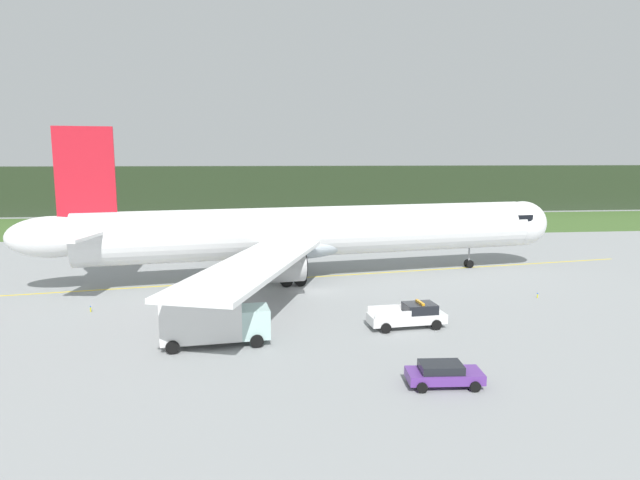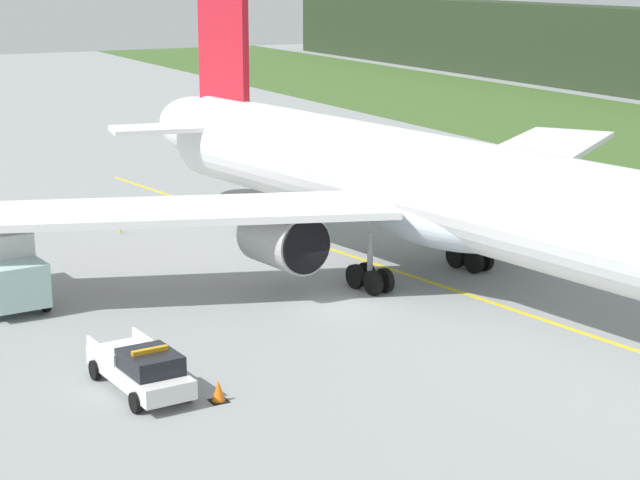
# 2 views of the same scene
# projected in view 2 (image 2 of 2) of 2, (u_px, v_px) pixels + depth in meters

# --- Properties ---
(ground) EXTENTS (320.00, 320.00, 0.00)m
(ground) POSITION_uv_depth(u_px,v_px,m) (338.00, 307.00, 51.98)
(ground) COLOR gray
(taxiway_centerline_main) EXTENTS (74.93, 12.00, 0.01)m
(taxiway_centerline_main) POSITION_uv_depth(u_px,v_px,m) (467.00, 294.00, 53.92)
(taxiway_centerline_main) COLOR yellow
(taxiway_centerline_main) RESTS_ON ground
(airliner) EXTENTS (56.88, 48.56, 15.32)m
(airliner) POSITION_uv_depth(u_px,v_px,m) (459.00, 196.00, 53.42)
(airliner) COLOR white
(airliner) RESTS_ON ground
(ops_pickup_truck) EXTENTS (5.87, 2.66, 1.94)m
(ops_pickup_truck) POSITION_uv_depth(u_px,v_px,m) (142.00, 369.00, 41.43)
(ops_pickup_truck) COLOR silver
(ops_pickup_truck) RESTS_ON ground
(apron_cone) EXTENTS (0.65, 0.65, 0.81)m
(apron_cone) POSITION_uv_depth(u_px,v_px,m) (219.00, 391.00, 40.64)
(apron_cone) COLOR black
(apron_cone) RESTS_ON ground
(taxiway_edge_light_west) EXTENTS (0.12, 0.12, 0.51)m
(taxiway_edge_light_west) POSITION_uv_depth(u_px,v_px,m) (120.00, 229.00, 66.11)
(taxiway_edge_light_west) COLOR yellow
(taxiway_edge_light_west) RESTS_ON ground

